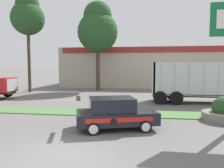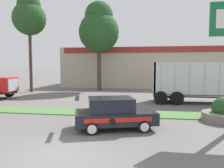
# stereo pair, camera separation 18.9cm
# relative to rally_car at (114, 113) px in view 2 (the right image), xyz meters

# --- Properties ---
(ground_plane) EXTENTS (600.00, 600.00, 0.00)m
(ground_plane) POSITION_rel_rally_car_xyz_m (-1.42, -3.55, -0.82)
(ground_plane) COLOR slate
(grass_verge) EXTENTS (120.00, 2.17, 0.06)m
(grass_verge) POSITION_rel_rally_car_xyz_m (-1.42, 3.62, -0.79)
(grass_verge) COLOR #517F42
(grass_verge) RESTS_ON ground_plane
(centre_line_3) EXTENTS (2.40, 0.14, 0.01)m
(centre_line_3) POSITION_rel_rally_car_xyz_m (-11.08, 8.70, -0.82)
(centre_line_3) COLOR yellow
(centre_line_3) RESTS_ON ground_plane
(centre_line_4) EXTENTS (2.40, 0.14, 0.01)m
(centre_line_4) POSITION_rel_rally_car_xyz_m (-5.68, 8.70, -0.82)
(centre_line_4) COLOR yellow
(centre_line_4) RESTS_ON ground_plane
(centre_line_5) EXTENTS (2.40, 0.14, 0.01)m
(centre_line_5) POSITION_rel_rally_car_xyz_m (-0.28, 8.70, -0.82)
(centre_line_5) COLOR yellow
(centre_line_5) RESTS_ON ground_plane
(centre_line_6) EXTENTS (2.40, 0.14, 0.01)m
(centre_line_6) POSITION_rel_rally_car_xyz_m (5.12, 8.70, -0.82)
(centre_line_6) COLOR yellow
(centre_line_6) RESTS_ON ground_plane
(rally_car) EXTENTS (4.43, 3.01, 1.65)m
(rally_car) POSITION_rel_rally_car_xyz_m (0.00, 0.00, 0.00)
(rally_car) COLOR black
(rally_car) RESTS_ON ground_plane
(stone_planter) EXTENTS (2.37, 2.37, 1.43)m
(stone_planter) POSITION_rel_rally_car_xyz_m (6.09, 2.50, -0.34)
(stone_planter) COLOR slate
(stone_planter) RESTS_ON ground_plane
(store_building_backdrop) EXTENTS (26.90, 12.10, 5.99)m
(store_building_backdrop) POSITION_rel_rally_car_xyz_m (2.32, 26.32, 2.17)
(store_building_backdrop) COLOR #BCB29E
(store_building_backdrop) RESTS_ON ground_plane
(tree_behind_centre) EXTENTS (5.30, 5.30, 11.68)m
(tree_behind_centre) POSITION_rel_rally_car_xyz_m (-4.58, 17.65, 7.37)
(tree_behind_centre) COLOR #473828
(tree_behind_centre) RESTS_ON ground_plane
(tree_behind_right) EXTENTS (4.05, 4.05, 12.07)m
(tree_behind_right) POSITION_rel_rally_car_xyz_m (-12.62, 14.50, 8.56)
(tree_behind_right) COLOR #473828
(tree_behind_right) RESTS_ON ground_plane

